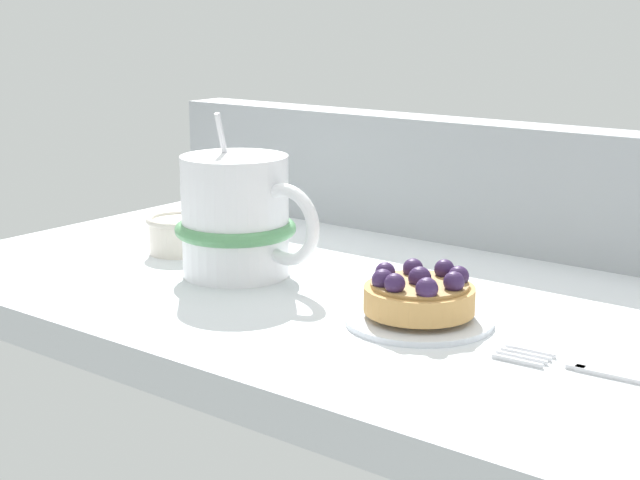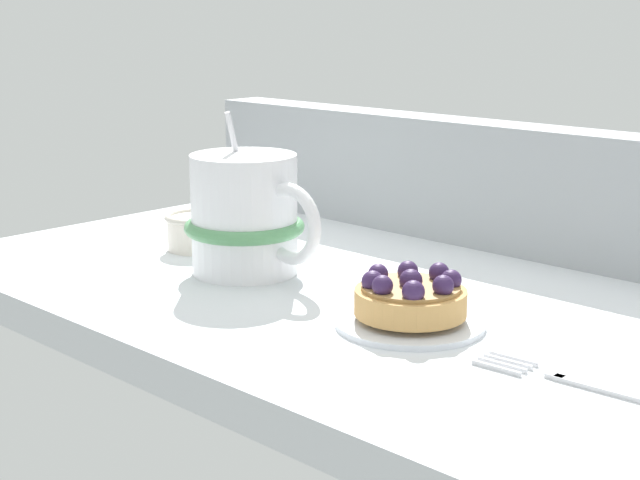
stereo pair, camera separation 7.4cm
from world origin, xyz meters
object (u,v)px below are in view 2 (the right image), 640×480
at_px(raspberry_tart, 410,296).
at_px(sugar_bowl, 197,230).
at_px(dessert_plate, 410,320).
at_px(dessert_fork, 590,384).
at_px(coffee_mug, 246,216).

height_order(raspberry_tart, sugar_bowl, raspberry_tart).
xyz_separation_m(raspberry_tart, sugar_bowl, (-0.29, 0.04, -0.00)).
bearing_deg(dessert_plate, sugar_bowl, 172.73).
distance_m(raspberry_tart, dessert_fork, 0.15).
xyz_separation_m(coffee_mug, sugar_bowl, (-0.10, 0.02, -0.03)).
relative_size(coffee_mug, sugar_bowl, 2.31).
height_order(dessert_plate, coffee_mug, coffee_mug).
distance_m(raspberry_tart, sugar_bowl, 0.29).
bearing_deg(dessert_plate, raspberry_tart, -63.55).
bearing_deg(coffee_mug, dessert_plate, -4.11).
height_order(dessert_plate, raspberry_tart, raspberry_tart).
distance_m(dessert_plate, raspberry_tart, 0.02).
xyz_separation_m(coffee_mug, dessert_fork, (0.34, -0.03, -0.05)).
bearing_deg(raspberry_tart, dessert_plate, 116.45).
bearing_deg(dessert_plate, dessert_fork, -5.85).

